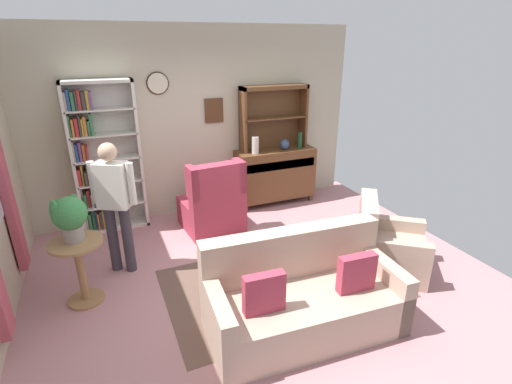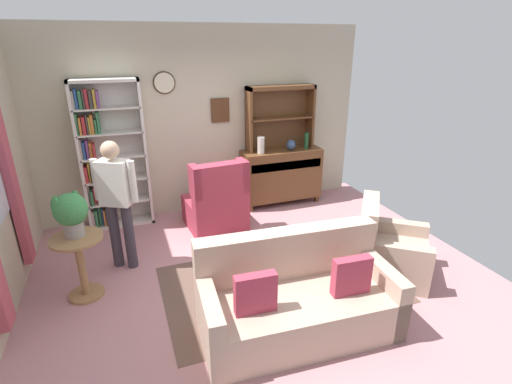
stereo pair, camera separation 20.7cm
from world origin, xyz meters
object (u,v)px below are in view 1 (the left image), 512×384
object	(u,v)px
vase_round	(285,145)
plant_stand	(80,265)
bottle_wine	(300,140)
potted_plant_large	(69,216)
book_stack	(260,244)
bookshelf	(101,160)
sideboard	(275,173)
person_reading	(115,200)
coffee_table	(267,247)
wingback_chair	(213,205)
vase_tall	(255,145)
sideboard_hutch	(273,109)
armchair_floral	(387,248)
couch_floral	(302,298)

from	to	relation	value
vase_round	plant_stand	bearing A→B (deg)	-153.51
bottle_wine	potted_plant_large	distance (m)	3.70
potted_plant_large	book_stack	distance (m)	1.98
bookshelf	sideboard	world-z (taller)	bookshelf
bottle_wine	vase_round	bearing A→B (deg)	175.05
potted_plant_large	bookshelf	bearing A→B (deg)	77.34
person_reading	coffee_table	xyz separation A→B (m)	(1.54, -0.75, -0.55)
wingback_chair	person_reading	bearing A→B (deg)	-156.10
wingback_chair	potted_plant_large	distance (m)	2.10
bookshelf	potted_plant_large	size ratio (longest dim) A/B	4.55
sideboard	person_reading	size ratio (longest dim) A/B	0.83
vase_tall	vase_round	xyz separation A→B (m)	(0.52, 0.01, -0.05)
sideboard_hutch	book_stack	bearing A→B (deg)	-118.55
plant_stand	potted_plant_large	distance (m)	0.55
sideboard_hutch	vase_round	size ratio (longest dim) A/B	6.47
plant_stand	potted_plant_large	xyz separation A→B (m)	(-0.01, 0.04, 0.54)
sideboard_hutch	person_reading	size ratio (longest dim) A/B	0.71
potted_plant_large	armchair_floral	bearing A→B (deg)	-13.61
bottle_wine	couch_floral	world-z (taller)	bottle_wine
bottle_wine	potted_plant_large	world-z (taller)	bottle_wine
person_reading	wingback_chair	bearing A→B (deg)	23.90
potted_plant_large	vase_tall	bearing A→B (deg)	29.89
sideboard_hutch	couch_floral	size ratio (longest dim) A/B	0.59
sideboard_hutch	wingback_chair	xyz separation A→B (m)	(-1.26, -0.69, -1.18)
sideboard	bottle_wine	size ratio (longest dim) A/B	4.85
vase_round	wingback_chair	world-z (taller)	vase_round
wingback_chair	potted_plant_large	xyz separation A→B (m)	(-1.74, -1.00, 0.59)
couch_floral	plant_stand	world-z (taller)	couch_floral
wingback_chair	coffee_table	bearing A→B (deg)	-79.73
person_reading	coffee_table	bearing A→B (deg)	-25.88
bookshelf	book_stack	world-z (taller)	bookshelf
couch_floral	book_stack	bearing A→B (deg)	93.43
book_stack	wingback_chair	bearing A→B (deg)	95.15
person_reading	sideboard_hutch	bearing A→B (deg)	26.34
sideboard_hutch	armchair_floral	xyz separation A→B (m)	(0.32, -2.49, -1.27)
sideboard_hutch	bottle_wine	distance (m)	0.67
couch_floral	potted_plant_large	xyz separation A→B (m)	(-1.92, 1.26, 0.67)
couch_floral	vase_round	bearing A→B (deg)	66.44
bottle_wine	potted_plant_large	size ratio (longest dim) A/B	0.58
sideboard	wingback_chair	xyz separation A→B (m)	(-1.26, -0.58, -0.13)
armchair_floral	coffee_table	size ratio (longest dim) A/B	1.34
plant_stand	vase_tall	bearing A→B (deg)	30.67
sideboard_hutch	bookshelf	bearing A→B (deg)	-179.45
bookshelf	book_stack	xyz separation A→B (m)	(1.50, -2.05, -0.58)
potted_plant_large	coffee_table	bearing A→B (deg)	-9.25
armchair_floral	potted_plant_large	world-z (taller)	potted_plant_large
vase_round	bottle_wine	bearing A→B (deg)	-4.95
sideboard_hutch	potted_plant_large	distance (m)	3.49
sideboard	person_reading	xyz separation A→B (m)	(-2.56, -1.16, 0.40)
vase_tall	bottle_wine	xyz separation A→B (m)	(0.78, -0.01, 0.00)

